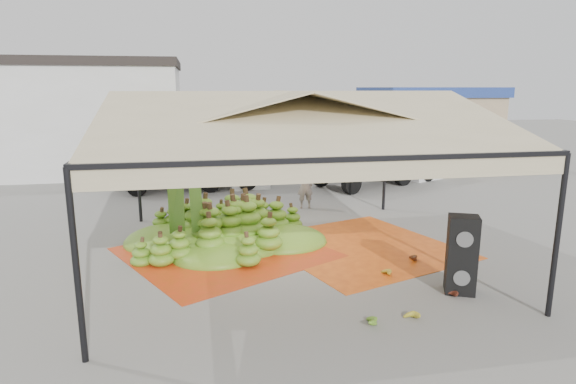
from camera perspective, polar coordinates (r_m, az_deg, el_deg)
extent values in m
plane|color=slate|center=(12.02, 0.41, -7.61)|extent=(90.00, 90.00, 0.00)
cylinder|color=black|center=(7.76, -23.79, -8.31)|extent=(0.10, 0.10, 3.00)
cylinder|color=black|center=(9.76, 29.30, -4.71)|extent=(0.10, 0.10, 3.00)
cylinder|color=black|center=(15.41, -17.35, 2.05)|extent=(0.10, 0.10, 3.00)
cylinder|color=black|center=(16.51, 11.42, 3.02)|extent=(0.10, 0.10, 3.00)
pyramid|color=#C3B38A|center=(11.32, 0.43, 9.30)|extent=(8.00, 8.00, 1.00)
cube|color=black|center=(11.35, 0.43, 6.78)|extent=(8.00, 8.00, 0.08)
cube|color=#C3B38A|center=(11.37, 0.43, 5.87)|extent=(8.00, 8.00, 0.36)
cube|color=silver|center=(26.32, -28.26, 7.37)|extent=(14.00, 6.00, 5.00)
cube|color=black|center=(26.30, -28.87, 13.23)|extent=(14.30, 6.30, 0.40)
cube|color=tan|center=(27.10, 16.13, 6.95)|extent=(6.00, 5.00, 3.60)
cube|color=navy|center=(27.00, 16.39, 11.29)|extent=(6.30, 5.30, 0.50)
cube|color=red|center=(12.37, -7.42, -7.09)|extent=(6.01, 5.92, 0.01)
cube|color=orange|center=(12.82, 8.58, -6.43)|extent=(5.55, 5.68, 0.01)
ellipsoid|color=#53841B|center=(12.94, -6.91, -3.44)|extent=(5.87, 4.92, 1.21)
ellipsoid|color=#B28D23|center=(11.02, 11.29, -9.21)|extent=(0.46, 0.39, 0.19)
ellipsoid|color=gold|center=(9.16, 14.42, -14.00)|extent=(0.52, 0.52, 0.18)
ellipsoid|color=#542C13|center=(12.06, 14.21, -7.42)|extent=(0.54, 0.49, 0.20)
ellipsoid|color=#512412|center=(10.28, 18.65, -11.30)|extent=(0.48, 0.44, 0.18)
ellipsoid|color=#4E7919|center=(8.85, 9.32, -14.63)|extent=(0.54, 0.48, 0.21)
ellipsoid|color=#3E7A19|center=(10.60, -1.27, 4.31)|extent=(0.24, 0.24, 0.20)
ellipsoid|color=#3E7A19|center=(10.95, 6.51, 4.49)|extent=(0.24, 0.24, 0.20)
cube|color=black|center=(10.49, 19.73, -9.06)|extent=(0.73, 0.70, 0.80)
cube|color=black|center=(10.24, 20.06, -4.88)|extent=(0.73, 0.70, 0.80)
imported|color=gray|center=(16.52, 2.02, 0.75)|extent=(0.60, 0.41, 1.58)
cube|color=#502E1A|center=(20.06, -12.97, 2.85)|extent=(4.47, 2.29, 0.10)
cube|color=silver|center=(20.32, -4.86, 3.49)|extent=(1.69, 2.01, 2.00)
cylinder|color=black|center=(19.31, -17.45, 0.67)|extent=(0.80, 0.31, 0.78)
cylinder|color=black|center=(21.02, -17.25, 1.59)|extent=(0.80, 0.31, 0.78)
cylinder|color=black|center=(19.36, -9.21, 1.11)|extent=(0.80, 0.31, 0.78)
cylinder|color=black|center=(21.07, -9.67, 1.99)|extent=(0.80, 0.31, 0.78)
cylinder|color=black|center=(19.55, -4.90, 1.33)|extent=(0.80, 0.31, 0.78)
cylinder|color=black|center=(21.24, -5.70, 2.19)|extent=(0.80, 0.31, 0.78)
ellipsoid|color=#48831B|center=(19.99, -13.03, 4.08)|extent=(3.57, 1.79, 0.61)
cube|color=#DEF01A|center=(19.96, -11.83, 5.13)|extent=(1.85, 1.85, 0.22)
cube|color=#463317|center=(20.66, 9.22, 3.47)|extent=(5.14, 3.91, 0.11)
cube|color=silver|center=(22.91, 14.74, 4.31)|extent=(2.39, 2.57, 2.15)
cylinder|color=black|center=(18.94, 7.53, 1.00)|extent=(0.88, 0.61, 0.84)
cylinder|color=black|center=(20.32, 3.93, 1.85)|extent=(0.88, 0.61, 0.84)
cylinder|color=black|center=(21.07, 13.49, 1.91)|extent=(0.88, 0.61, 0.84)
cylinder|color=black|center=(22.31, 9.88, 2.63)|extent=(0.88, 0.61, 0.84)
cylinder|color=black|center=(22.28, 16.18, 2.31)|extent=(0.88, 0.61, 0.84)
cylinder|color=black|center=(23.46, 12.61, 2.99)|extent=(0.88, 0.61, 0.84)
ellipsoid|color=#54841B|center=(20.59, 9.26, 4.75)|extent=(4.10, 3.10, 0.65)
cube|color=yellow|center=(20.88, 10.22, 5.85)|extent=(2.48, 2.48, 0.23)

